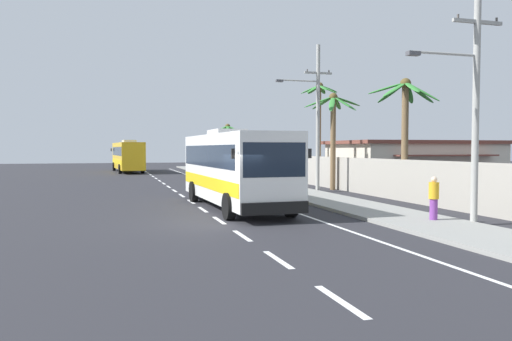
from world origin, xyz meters
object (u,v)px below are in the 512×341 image
Objects in this scene: pedestrian_midwalk at (255,171)px; palm_fourth at (333,123)px; coach_bus_foreground at (234,167)px; motorcycle_beside_bus at (234,181)px; palm_nearest at (228,135)px; roadside_building at (413,163)px; pedestrian_near_kerb at (434,197)px; utility_pole_nearest at (473,103)px; palm_third at (405,115)px; palm_second at (320,110)px; utility_pole_mid at (316,114)px; coach_bus_far_lane at (128,156)px.

palm_fourth is at bearing -37.19° from pedestrian_midwalk.
motorcycle_beside_bus is at bearing 76.25° from coach_bus_foreground.
pedestrian_midwalk is at bearing -95.38° from palm_nearest.
roadside_building reaches higher than motorcycle_beside_bus.
pedestrian_midwalk is at bearing 63.56° from motorcycle_beside_bus.
pedestrian_near_kerb is 0.29× the size of palm_nearest.
utility_pole_nearest is at bearing -47.63° from coach_bus_foreground.
palm_third is 0.56× the size of roadside_building.
palm_nearest is (1.52, 16.12, 3.21)m from pedestrian_midwalk.
palm_second reaches higher than motorcycle_beside_bus.
utility_pole_nearest reaches higher than palm_third.
pedestrian_midwalk is at bearing -18.34° from pedestrian_near_kerb.
coach_bus_foreground reaches higher than pedestrian_near_kerb.
palm_second is (2.66, 19.43, 1.27)m from utility_pole_nearest.
coach_bus_far_lane is at bearing 108.85° from utility_pole_mid.
pedestrian_near_kerb is at bearing -115.47° from palm_third.
palm_nearest is 31.07m from palm_third.
utility_pole_nearest is 8.23m from palm_third.
pedestrian_midwalk is 0.25× the size of palm_third.
coach_bus_foreground reaches higher than motorcycle_beside_bus.
pedestrian_midwalk is at bearing -67.51° from coach_bus_far_lane.
utility_pole_nearest reaches higher than roadside_building.
coach_bus_far_lane is at bearing 95.51° from coach_bus_foreground.
utility_pole_mid is at bearing -143.76° from palm_fourth.
palm_nearest reaches higher than coach_bus_far_lane.
pedestrian_near_kerb is at bearing -91.78° from palm_nearest.
utility_pole_nearest is (4.69, -16.00, 3.69)m from motorcycle_beside_bus.
palm_second is (2.48, -19.43, 1.42)m from palm_nearest.
utility_pole_nearest is 13.99m from utility_pole_mid.
utility_pole_mid is (0.07, 13.98, 0.52)m from utility_pole_nearest.
palm_fourth is at bearing -101.35° from palm_second.
palm_fourth is at bearing 36.24° from utility_pole_mid.
coach_bus_far_lane is 33.93m from roadside_building.
coach_bus_far_lane is 32.43m from utility_pole_mid.
palm_second is at bearing 78.65° from palm_fourth.
coach_bus_far_lane is at bearing 103.10° from utility_pole_nearest.
palm_nearest reaches higher than roadside_building.
pedestrian_midwalk is 0.21× the size of palm_second.
palm_nearest is (1.19, 38.13, 3.22)m from pedestrian_near_kerb.
utility_pole_mid reaches higher than utility_pole_nearest.
utility_pole_mid is (1.08, 13.25, 3.89)m from pedestrian_near_kerb.
utility_pole_mid is (1.41, -8.76, 3.88)m from pedestrian_midwalk.
coach_bus_foreground is 6.90× the size of pedestrian_near_kerb.
pedestrian_near_kerb is 0.17× the size of utility_pole_mid.
palm_nearest is 24.07m from roadside_building.
palm_third reaches higher than roadside_building.
pedestrian_midwalk is 15.72m from palm_third.
palm_third is at bearing -46.04° from pedestrian_midwalk.
roadside_building is (8.71, 16.49, -2.67)m from utility_pole_nearest.
motorcycle_beside_bus is (5.67, -28.55, -1.28)m from coach_bus_far_lane.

